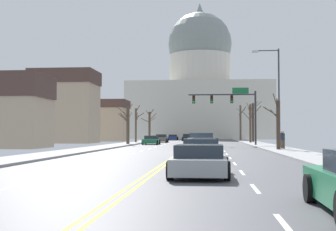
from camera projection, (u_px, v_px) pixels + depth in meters
name	position (u px, v px, depth m)	size (l,w,h in m)	color
ground	(182.00, 152.00, 37.36)	(20.00, 180.00, 0.20)	#4B4B50
signal_gantry	(231.00, 104.00, 54.20)	(7.91, 0.41, 6.66)	#28282D
street_lamp_right	(276.00, 90.00, 39.81)	(2.35, 0.24, 8.64)	#333338
capitol_building	(200.00, 89.00, 114.48)	(34.31, 19.95, 33.68)	beige
sedan_near_00	(204.00, 141.00, 51.14)	(2.01, 4.65, 1.21)	#6B6056
sedan_near_01	(203.00, 143.00, 43.98)	(2.09, 4.38, 1.32)	#6B6056
pickup_truck_near_02	(201.00, 143.00, 37.62)	(2.38, 5.73, 1.53)	silver
sedan_near_03	(206.00, 148.00, 30.15)	(2.10, 4.72, 1.22)	#9EA3A8
sedan_near_04	(200.00, 152.00, 23.94)	(2.20, 4.30, 1.25)	silver
sedan_near_05	(200.00, 161.00, 16.60)	(2.15, 4.52, 1.15)	#9EA3A8
sedan_oncoming_00	(151.00, 140.00, 60.29)	(2.07, 4.38, 1.16)	#1E7247
sedan_oncoming_01	(161.00, 139.00, 71.94)	(1.96, 4.45, 1.26)	#6B6056
sedan_oncoming_02	(187.00, 138.00, 85.53)	(2.16, 4.38, 1.29)	black
sedan_oncoming_03	(173.00, 137.00, 94.97)	(2.14, 4.58, 1.12)	navy
flank_building_00	(65.00, 106.00, 68.50)	(9.32, 7.13, 10.69)	tan
flank_building_02	(98.00, 120.00, 82.38)	(10.41, 6.72, 7.29)	tan
bare_tree_00	(250.00, 122.00, 66.26)	(1.33, 2.28, 5.76)	#4C3D2D
bare_tree_01	(150.00, 125.00, 83.82)	(2.77, 1.97, 5.70)	#4C3D2D
bare_tree_02	(253.00, 121.00, 70.80)	(1.95, 1.73, 6.17)	#423328
bare_tree_03	(128.00, 124.00, 58.38)	(2.19, 2.61, 4.99)	#4C3D2D
bare_tree_04	(241.00, 122.00, 85.20)	(1.77, 1.34, 6.42)	brown
bare_tree_05	(136.00, 124.00, 68.16)	(1.30, 2.19, 5.45)	brown
bare_tree_06	(278.00, 123.00, 39.34)	(1.48, 1.96, 4.71)	#423328
pedestrian_00	(282.00, 138.00, 44.22)	(0.35, 0.34, 1.61)	#4C4238
pedestrian_01	(283.00, 139.00, 41.02)	(0.35, 0.34, 1.57)	#4C4238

